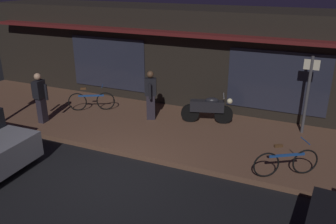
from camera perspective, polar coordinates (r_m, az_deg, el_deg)
name	(u,v)px	position (r m, az deg, el deg)	size (l,w,h in m)	color
ground_plane	(112,176)	(9.11, -9.01, -10.21)	(60.00, 60.00, 0.00)	black
sidewalk_slab	(162,129)	(11.41, -1.02, -2.74)	(18.00, 4.00, 0.15)	brown
storefront_building	(198,55)	(13.88, 4.83, 9.11)	(18.00, 3.30, 3.60)	black
motorcycle	(208,108)	(11.59, 6.49, 0.59)	(1.66, 0.71, 0.97)	black
bicycle_parked	(91,101)	(12.93, -12.27, 1.80)	(1.48, 0.83, 0.91)	black
bicycle_extra	(286,162)	(9.03, 18.51, -7.71)	(1.42, 0.93, 0.91)	black
person_photographer	(40,97)	(12.16, -19.95, 2.31)	(0.61, 0.39, 1.67)	#28232D
person_bystander	(151,94)	(11.70, -2.82, 2.88)	(0.44, 0.60, 1.67)	#28232D
sign_post	(308,91)	(11.27, 21.68, 3.21)	(0.44, 0.09, 2.40)	#47474C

